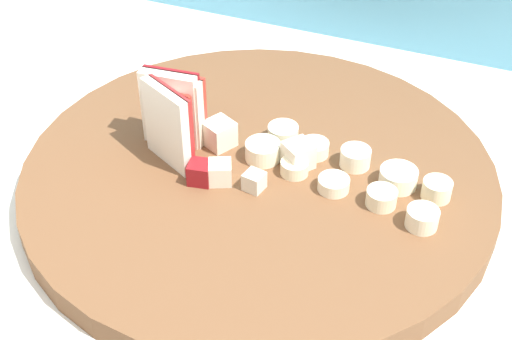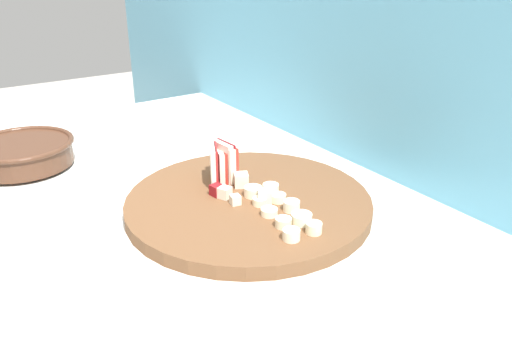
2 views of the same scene
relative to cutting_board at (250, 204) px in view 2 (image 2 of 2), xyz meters
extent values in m
cube|color=#5BA3C1|center=(0.00, 0.29, -0.21)|extent=(2.40, 0.04, 1.43)
cylinder|color=brown|center=(0.00, 0.00, 0.00)|extent=(0.38, 0.38, 0.02)
cube|color=#A32323|center=(-0.07, -0.02, 0.04)|extent=(0.05, 0.03, 0.07)
cube|color=white|center=(-0.07, -0.02, 0.04)|extent=(0.05, 0.03, 0.07)
cube|color=#B22D23|center=(-0.08, 0.00, 0.04)|extent=(0.04, 0.02, 0.05)
cube|color=white|center=(-0.08, 0.00, 0.04)|extent=(0.05, 0.02, 0.05)
cube|color=maroon|center=(-0.08, 0.01, 0.04)|extent=(0.05, 0.01, 0.06)
cube|color=white|center=(-0.08, 0.00, 0.04)|extent=(0.05, 0.02, 0.06)
cube|color=#B22D23|center=(-0.08, 0.01, 0.04)|extent=(0.04, 0.01, 0.06)
cube|color=beige|center=(-0.08, 0.00, 0.04)|extent=(0.04, 0.01, 0.06)
cube|color=beige|center=(0.03, 0.01, 0.02)|extent=(0.03, 0.03, 0.02)
cube|color=maroon|center=(-0.04, -0.04, 0.02)|extent=(0.02, 0.02, 0.02)
cube|color=beige|center=(-0.02, -0.03, 0.02)|extent=(0.02, 0.02, 0.02)
cube|color=beige|center=(0.01, -0.03, 0.02)|extent=(0.02, 0.02, 0.01)
cube|color=beige|center=(-0.04, 0.01, 0.02)|extent=(0.03, 0.03, 0.02)
cylinder|color=#F4EAC6|center=(0.00, 0.01, 0.02)|extent=(0.03, 0.03, 0.02)
cylinder|color=beige|center=(0.03, 0.00, 0.02)|extent=(0.02, 0.02, 0.01)
cylinder|color=#F4EAC6|center=(0.06, -0.01, 0.02)|extent=(0.02, 0.02, 0.01)
cylinder|color=beige|center=(0.10, -0.01, 0.02)|extent=(0.02, 0.02, 0.01)
cylinder|color=#F4EAC6|center=(0.13, -0.02, 0.02)|extent=(0.02, 0.02, 0.01)
cylinder|color=#F4EAC6|center=(0.00, 0.04, 0.02)|extent=(0.03, 0.03, 0.01)
cylinder|color=#F4EAC6|center=(0.03, 0.03, 0.02)|extent=(0.02, 0.02, 0.01)
cylinder|color=white|center=(0.07, 0.03, 0.02)|extent=(0.02, 0.02, 0.02)
cylinder|color=white|center=(0.11, 0.02, 0.02)|extent=(0.03, 0.03, 0.01)
cylinder|color=beige|center=(0.14, 0.02, 0.02)|extent=(0.02, 0.02, 0.01)
cylinder|color=#4C2D1E|center=(-0.37, -0.25, -0.01)|extent=(0.10, 0.10, 0.01)
cylinder|color=#4C2D1E|center=(-0.37, -0.25, 0.02)|extent=(0.18, 0.18, 0.04)
torus|color=#4C2D1E|center=(-0.37, -0.25, 0.04)|extent=(0.19, 0.19, 0.01)
camera|label=1|loc=(0.17, -0.41, 0.36)|focal=49.71mm
camera|label=2|loc=(0.59, -0.38, 0.36)|focal=35.76mm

